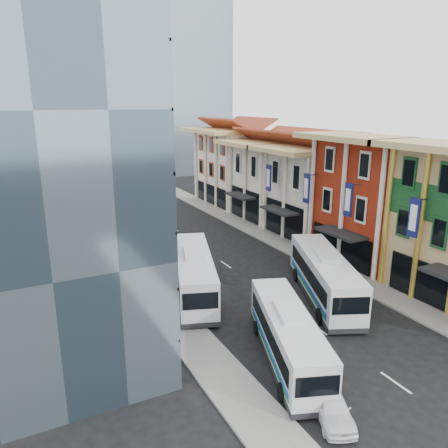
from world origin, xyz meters
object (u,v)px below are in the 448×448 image
bus_left_far (194,273)px  bus_right (324,275)px  office_tower (17,107)px  sedan_left (332,406)px  bus_left_near (288,335)px

bus_left_far → bus_right: bearing=-11.5°
office_tower → bus_left_far: office_tower is taller
bus_right → sedan_left: size_ratio=3.07×
bus_left_near → bus_right: bus_right is taller
office_tower → bus_left_near: office_tower is taller
office_tower → bus_right: size_ratio=2.42×
office_tower → bus_right: office_tower is taller
office_tower → bus_right: 25.39m
bus_left_near → bus_right: (7.74, 5.99, 0.23)m
office_tower → bus_left_near: size_ratio=2.74×
office_tower → sedan_left: (11.85, -18.54, -14.32)m
office_tower → bus_left_far: 17.51m
bus_left_near → sedan_left: bearing=-80.1°
office_tower → bus_left_near: (12.78, -13.36, -13.24)m
bus_left_near → bus_left_far: bus_left_far is taller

